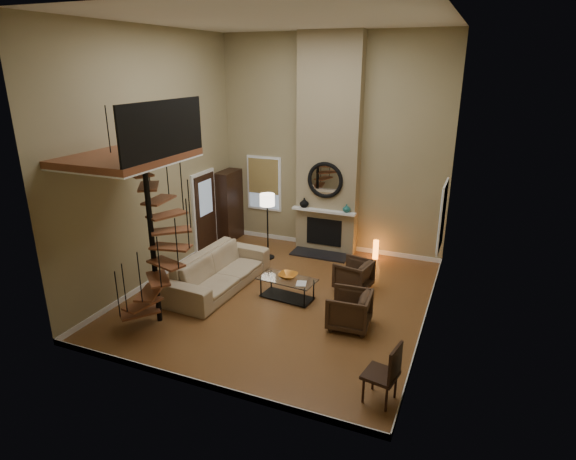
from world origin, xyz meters
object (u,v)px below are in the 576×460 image
at_px(armchair_far, 353,310).
at_px(coffee_table, 287,286).
at_px(armchair_near, 356,275).
at_px(sofa, 219,271).
at_px(hutch, 229,207).
at_px(floor_lamp, 267,205).
at_px(side_chair, 386,372).
at_px(accent_lamp, 376,250).

xyz_separation_m(armchair_far, coffee_table, (-1.61, 0.62, -0.07)).
bearing_deg(armchair_near, sofa, -60.09).
distance_m(hutch, armchair_far, 5.69).
height_order(armchair_near, floor_lamp, floor_lamp).
relative_size(coffee_table, floor_lamp, 0.75).
xyz_separation_m(armchair_near, armchair_far, (0.35, -1.55, 0.00)).
bearing_deg(side_chair, floor_lamp, 131.88).
distance_m(floor_lamp, side_chair, 5.96).
height_order(sofa, floor_lamp, floor_lamp).
bearing_deg(armchair_far, coffee_table, -115.04).
bearing_deg(side_chair, armchair_near, 111.53).
height_order(coffee_table, floor_lamp, floor_lamp).
relative_size(floor_lamp, accent_lamp, 3.42).
bearing_deg(armchair_near, coffee_table, -43.10).
bearing_deg(accent_lamp, hutch, -178.46).
bearing_deg(accent_lamp, coffee_table, -113.48).
relative_size(armchair_near, coffee_table, 0.58).
bearing_deg(armchair_far, armchair_near, -171.12).
xyz_separation_m(armchair_far, accent_lamp, (-0.36, 3.50, -0.10)).
height_order(hutch, coffee_table, hutch).
height_order(hutch, armchair_near, hutch).
distance_m(sofa, armchair_far, 3.26).
bearing_deg(armchair_far, floor_lamp, -134.35).
xyz_separation_m(sofa, accent_lamp, (2.85, 2.96, -0.15)).
xyz_separation_m(armchair_near, floor_lamp, (-2.58, 0.95, 1.06)).
bearing_deg(accent_lamp, side_chair, -75.81).
bearing_deg(hutch, armchair_near, -23.71).
relative_size(hutch, armchair_near, 2.76).
distance_m(armchair_near, armchair_far, 1.59).
bearing_deg(side_chair, coffee_table, 136.16).
relative_size(floor_lamp, side_chair, 1.71).
height_order(hutch, accent_lamp, hutch).
bearing_deg(sofa, hutch, 27.58).
bearing_deg(coffee_table, floor_lamp, 125.12).
relative_size(armchair_near, side_chair, 0.74).
relative_size(sofa, floor_lamp, 1.63).
height_order(armchair_far, accent_lamp, armchair_far).
bearing_deg(coffee_table, side_chair, -43.84).
bearing_deg(accent_lamp, sofa, -133.92).
bearing_deg(hutch, accent_lamp, 1.54).
relative_size(hutch, side_chair, 2.04).
distance_m(sofa, armchair_near, 3.03).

